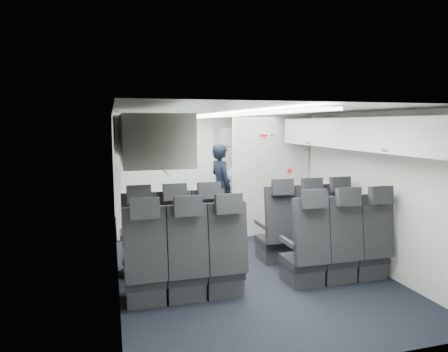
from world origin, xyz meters
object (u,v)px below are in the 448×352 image
seat_row_front (242,237)px  boarding_door (118,182)px  flight_attendant (221,186)px  seat_row_mid (266,257)px  carry_on_bag (138,135)px  galley_unit (236,170)px

seat_row_front → boarding_door: boarding_door is taller
seat_row_front → flight_attendant: size_ratio=2.07×
seat_row_mid → carry_on_bag: bearing=136.6°
boarding_door → flight_attendant: (1.89, -0.06, -0.15)m
seat_row_mid → carry_on_bag: size_ratio=8.15×
seat_row_mid → flight_attendant: bearing=85.1°
seat_row_front → carry_on_bag: size_ratio=8.15×
seat_row_front → carry_on_bag: (-1.37, 0.40, 1.42)m
galley_unit → boarding_door: size_ratio=1.02×
boarding_door → flight_attendant: bearing=-1.8°
seat_row_front → boarding_door: 2.71m
flight_attendant → carry_on_bag: bearing=123.4°
boarding_door → carry_on_bag: size_ratio=4.55×
boarding_door → seat_row_front: bearing=-51.8°
seat_row_mid → boarding_door: (-1.64, 2.99, 0.55)m
galley_unit → carry_on_bag: size_ratio=4.65×
seat_row_front → seat_row_mid: (0.00, -0.90, 0.00)m
seat_row_mid → flight_attendant: flight_attendant is taller
boarding_door → carry_on_bag: bearing=-81.0°
seat_row_front → seat_row_mid: size_ratio=1.00×
seat_row_mid → flight_attendant: 2.96m
seat_row_front → seat_row_mid: 0.90m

